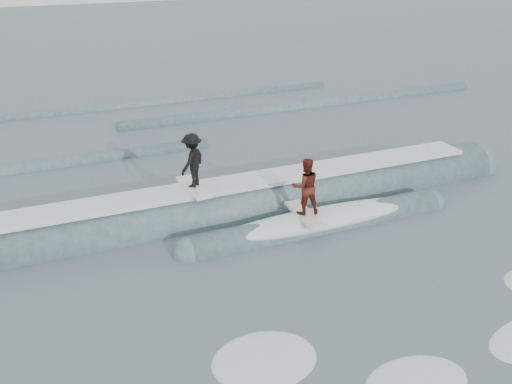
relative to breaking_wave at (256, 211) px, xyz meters
name	(u,v)px	position (x,y,z in m)	size (l,w,h in m)	color
ground	(349,320)	(-0.28, -6.59, -0.04)	(160.00, 160.00, 0.00)	#41545F
breaking_wave	(256,211)	(0.00, 0.00, 0.00)	(22.54, 3.85, 2.15)	#345756
surfer_black	(192,162)	(-2.12, 0.35, 2.04)	(1.32, 2.03, 1.92)	white
surfer_red	(305,189)	(0.91, -1.85, 1.46)	(1.02, 2.02, 1.98)	silver
whitewater	(511,334)	(3.06, -8.61, -0.04)	(11.93, 4.16, 0.10)	white
far_swells	(176,125)	(0.24, 11.06, -0.04)	(40.69, 8.65, 0.80)	#345756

